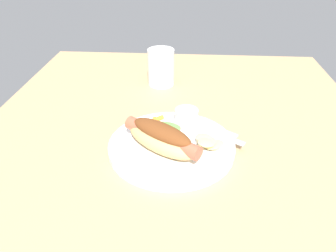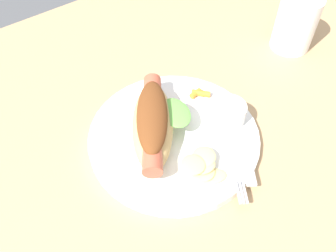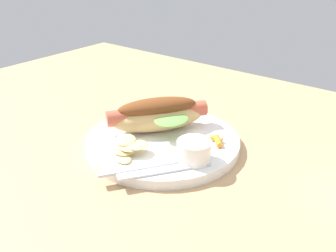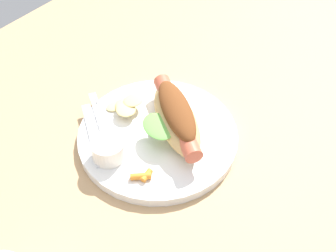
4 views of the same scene
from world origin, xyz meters
TOP-DOWN VIEW (x-y plane):
  - ground_plane at (0.00, 0.00)cm, footprint 120.00×90.00cm
  - plate at (-1.96, -0.83)cm, footprint 25.59×25.59cm
  - hot_dog at (0.50, -2.61)cm, footprint 14.11×16.52cm
  - sauce_ramekin at (-10.21, 1.97)cm, footprint 5.13×5.13cm
  - fork at (-6.47, 7.05)cm, footprint 9.40×13.53cm
  - knife at (-8.67, 6.97)cm, footprint 8.93×11.96cm
  - chips_pile at (-1.17, 6.68)cm, footprint 6.44×6.82cm
  - carrot_garnish at (-10.15, -4.75)cm, footprint 3.17×2.92cm

SIDE VIEW (x-z plane):
  - ground_plane at x=0.00cm, z-range -1.80..0.00cm
  - plate at x=-1.96cm, z-range 0.00..1.60cm
  - knife at x=-8.67cm, z-range 1.60..1.96cm
  - fork at x=-6.47cm, z-range 1.60..2.00cm
  - carrot_garnish at x=-10.15cm, z-range 1.59..2.57cm
  - chips_pile at x=-1.17cm, z-range 1.56..3.78cm
  - sauce_ramekin at x=-10.21cm, z-range 1.60..4.79cm
  - hot_dog at x=0.50cm, z-range 1.61..7.34cm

